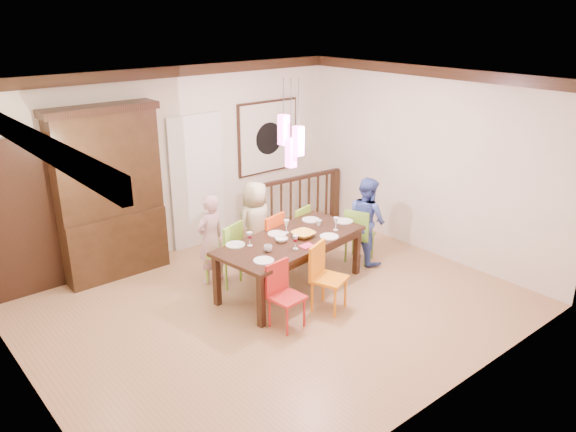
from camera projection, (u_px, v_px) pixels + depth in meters
floor at (277, 306)px, 7.41m from camera, size 6.00×6.00×0.00m
ceiling at (275, 82)px, 6.40m from camera, size 6.00×6.00×0.00m
wall_back at (175, 162)px, 8.70m from camera, size 6.00×0.00×6.00m
wall_left at (19, 271)px, 5.10m from camera, size 0.00×5.00×5.00m
wall_right at (426, 162)px, 8.71m from camera, size 0.00×5.00×5.00m
crown_molding at (275, 90)px, 6.43m from camera, size 6.00×5.00×0.16m
panel_door at (17, 223)px, 7.36m from camera, size 1.04×0.07×2.24m
white_doorway at (197, 183)px, 9.03m from camera, size 0.97×0.05×2.22m
painting at (268, 137)px, 9.70m from camera, size 1.25×0.06×1.25m
pendant_cluster at (291, 141)px, 7.16m from camera, size 0.27×0.21×1.14m
dining_table at (291, 244)px, 7.66m from camera, size 2.26×1.26×0.75m
chair_far_left at (223, 249)px, 7.87m from camera, size 0.53×0.53×0.93m
chair_far_mid at (265, 238)px, 8.23m from camera, size 0.50×0.50×0.92m
chair_far_right at (294, 227)px, 8.77m from camera, size 0.46×0.46×0.84m
chair_near_left at (287, 292)px, 6.78m from camera, size 0.41×0.41×0.82m
chair_near_mid at (329, 274)px, 7.17m from camera, size 0.52×0.52×0.89m
chair_end_right at (360, 231)px, 8.59m from camera, size 0.51×0.51×0.87m
china_hutch at (109, 193)px, 7.91m from camera, size 1.57×0.46×2.48m
balustrade at (295, 202)px, 9.84m from camera, size 1.93×0.22×0.96m
person_far_left at (211, 239)px, 7.87m from camera, size 0.52×0.39×1.30m
person_far_mid at (256, 225)px, 8.33m from camera, size 0.69×0.49×1.34m
person_end_right at (367, 220)px, 8.53m from camera, size 0.59×0.71×1.34m
serving_bowl at (303, 234)px, 7.68m from camera, size 0.32×0.32×0.07m
small_bowl at (282, 240)px, 7.52m from camera, size 0.23×0.23×0.05m
cup_left at (268, 248)px, 7.22m from camera, size 0.13×0.13×0.09m
cup_right at (319, 223)px, 8.08m from camera, size 0.10×0.10×0.08m
plate_far_left at (235, 245)px, 7.42m from camera, size 0.26×0.26×0.01m
plate_far_mid at (277, 234)px, 7.78m from camera, size 0.26×0.26×0.01m
plate_far_right at (311, 220)px, 8.29m from camera, size 0.26×0.26×0.01m
plate_near_left at (264, 261)px, 6.95m from camera, size 0.26×0.26×0.01m
plate_near_mid at (329, 237)px, 7.68m from camera, size 0.26×0.26×0.01m
plate_end_right at (344, 221)px, 8.24m from camera, size 0.26×0.26×0.01m
wine_glass_a at (250, 239)px, 7.38m from camera, size 0.08×0.08×0.19m
wine_glass_b at (286, 226)px, 7.80m from camera, size 0.08×0.08×0.19m
wine_glass_c at (295, 242)px, 7.28m from camera, size 0.08×0.08×0.19m
wine_glass_d at (336, 224)px, 7.90m from camera, size 0.08×0.08×0.19m
napkin at (307, 246)px, 7.38m from camera, size 0.18×0.14×0.01m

